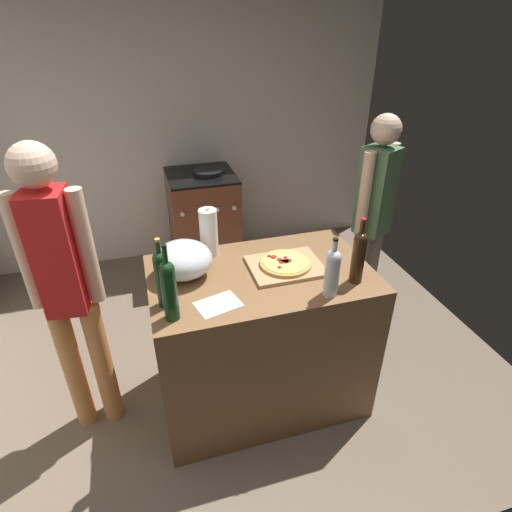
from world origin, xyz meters
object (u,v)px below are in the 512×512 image
object	(u,v)px
person_in_red	(373,216)
pizza	(285,263)
wine_bottle_amber	(332,271)
wine_bottle_dark	(169,288)
wine_bottle_clear	(359,255)
person_in_stripes	(66,286)
mixing_bowl	(183,260)
stove	(204,221)
paper_towel_roll	(209,233)
wine_bottle_green	(162,276)

from	to	relation	value
person_in_red	pizza	bearing A→B (deg)	-149.93
wine_bottle_amber	wine_bottle_dark	xyz separation A→B (m)	(-0.78, 0.03, 0.03)
wine_bottle_clear	person_in_stripes	distance (m)	1.49
mixing_bowl	stove	size ratio (longest dim) A/B	0.33
mixing_bowl	wine_bottle_clear	size ratio (longest dim) A/B	0.87
wine_bottle_dark	person_in_red	distance (m)	1.66
person_in_red	person_in_stripes	bearing A→B (deg)	-168.75
wine_bottle_clear	pizza	bearing A→B (deg)	143.40
pizza	person_in_red	xyz separation A→B (m)	(0.82, 0.48, -0.04)
paper_towel_roll	wine_bottle_green	size ratio (longest dim) A/B	0.79
person_in_stripes	person_in_red	distance (m)	2.01
paper_towel_roll	mixing_bowl	bearing A→B (deg)	-134.06
pizza	wine_bottle_dark	world-z (taller)	wine_bottle_dark
person_in_stripes	person_in_red	size ratio (longest dim) A/B	1.05
stove	person_in_red	distance (m)	1.64
pizza	wine_bottle_clear	size ratio (longest dim) A/B	0.79
wine_bottle_amber	person_in_stripes	size ratio (longest dim) A/B	0.19
wine_bottle_clear	stove	xyz separation A→B (m)	(-0.49, 1.92, -0.63)
wine_bottle_green	mixing_bowl	bearing A→B (deg)	62.58
wine_bottle_clear	person_in_stripes	world-z (taller)	person_in_stripes
wine_bottle_dark	paper_towel_roll	bearing A→B (deg)	62.34
wine_bottle_amber	wine_bottle_clear	bearing A→B (deg)	21.50
wine_bottle_clear	wine_bottle_amber	bearing A→B (deg)	-158.50
person_in_red	wine_bottle_green	bearing A→B (deg)	-157.20
pizza	mixing_bowl	world-z (taller)	mixing_bowl
person_in_stripes	mixing_bowl	bearing A→B (deg)	-0.03
stove	person_in_red	xyz separation A→B (m)	(1.00, -1.22, 0.46)
person_in_red	stove	bearing A→B (deg)	129.49
wine_bottle_clear	wine_bottle_green	bearing A→B (deg)	175.54
wine_bottle_amber	wine_bottle_clear	size ratio (longest dim) A/B	0.88
wine_bottle_dark	person_in_stripes	world-z (taller)	person_in_stripes
wine_bottle_green	paper_towel_roll	bearing A→B (deg)	54.46
wine_bottle_clear	person_in_stripes	size ratio (longest dim) A/B	0.21
paper_towel_roll	wine_bottle_dark	bearing A→B (deg)	-117.66
paper_towel_roll	stove	size ratio (longest dim) A/B	0.30
wine_bottle_clear	person_in_red	bearing A→B (deg)	53.89
wine_bottle_clear	person_in_stripes	xyz separation A→B (m)	(-1.45, 0.31, -0.12)
pizza	person_in_red	world-z (taller)	person_in_red
paper_towel_roll	wine_bottle_amber	world-z (taller)	wine_bottle_amber
mixing_bowl	person_in_red	xyz separation A→B (m)	(1.37, 0.39, -0.10)
wine_bottle_green	wine_bottle_dark	size ratio (longest dim) A/B	0.93
pizza	person_in_stripes	bearing A→B (deg)	175.72
wine_bottle_clear	stove	size ratio (longest dim) A/B	0.38
person_in_red	wine_bottle_clear	bearing A→B (deg)	-126.11
wine_bottle_green	person_in_stripes	bearing A→B (deg)	153.07
mixing_bowl	stove	world-z (taller)	mixing_bowl
wine_bottle_dark	wine_bottle_clear	xyz separation A→B (m)	(0.96, 0.04, -0.01)
stove	wine_bottle_clear	bearing A→B (deg)	-75.74
wine_bottle_green	wine_bottle_clear	xyz separation A→B (m)	(0.98, -0.08, -0.00)
wine_bottle_dark	wine_bottle_clear	distance (m)	0.96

